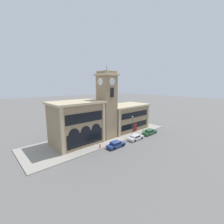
# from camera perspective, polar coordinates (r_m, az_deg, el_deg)

# --- Properties ---
(ground_plane) EXTENTS (300.00, 300.00, 0.00)m
(ground_plane) POSITION_cam_1_polar(r_m,az_deg,el_deg) (36.21, 2.86, -11.51)
(ground_plane) COLOR #605E5B
(sidewalk_kerb) EXTENTS (39.29, 12.06, 0.15)m
(sidewalk_kerb) POSITION_cam_1_polar(r_m,az_deg,el_deg) (40.36, -3.31, -9.05)
(sidewalk_kerb) COLOR gray
(sidewalk_kerb) RESTS_ON ground_plane
(clock_tower) EXTENTS (4.49, 4.49, 17.85)m
(clock_tower) POSITION_cam_1_polar(r_m,az_deg,el_deg) (37.25, -1.97, 2.49)
(clock_tower) COLOR #937A5B
(clock_tower) RESTS_ON ground_plane
(town_hall_left_wing) EXTENTS (11.48, 8.14, 9.83)m
(town_hall_left_wing) POSITION_cam_1_polar(r_m,az_deg,el_deg) (35.10, -13.34, -4.00)
(town_hall_left_wing) COLOR #937A5B
(town_hall_left_wing) RESTS_ON ground_plane
(town_hall_right_wing) EXTENTS (14.15, 8.14, 7.64)m
(town_hall_right_wing) POSITION_cam_1_polar(r_m,az_deg,el_deg) (45.45, 5.16, -1.90)
(town_hall_right_wing) COLOR #937A5B
(town_hall_right_wing) RESTS_ON ground_plane
(parked_car_near) EXTENTS (4.31, 1.82, 1.35)m
(parked_car_near) POSITION_cam_1_polar(r_m,az_deg,el_deg) (33.33, 1.47, -12.18)
(parked_car_near) COLOR navy
(parked_car_near) RESTS_ON ground_plane
(parked_car_mid) EXTENTS (4.45, 1.89, 1.27)m
(parked_car_mid) POSITION_cam_1_polar(r_m,az_deg,el_deg) (38.05, 8.94, -9.44)
(parked_car_mid) COLOR silver
(parked_car_mid) RESTS_ON ground_plane
(parked_car_far) EXTENTS (4.83, 1.75, 1.38)m
(parked_car_far) POSITION_cam_1_polar(r_m,az_deg,el_deg) (42.78, 14.13, -7.31)
(parked_car_far) COLOR #285633
(parked_car_far) RESTS_ON ground_plane
(street_lamp) EXTENTS (0.36, 0.36, 5.50)m
(street_lamp) POSITION_cam_1_polar(r_m,az_deg,el_deg) (38.71, 7.74, -4.24)
(street_lamp) COLOR #4C4C51
(street_lamp) RESTS_ON sidewalk_kerb
(bollard) EXTENTS (0.18, 0.18, 1.06)m
(bollard) POSITION_cam_1_polar(r_m,az_deg,el_deg) (43.50, 11.74, -6.98)
(bollard) COLOR black
(bollard) RESTS_ON sidewalk_kerb
(fire_hydrant) EXTENTS (0.22, 0.22, 0.87)m
(fire_hydrant) POSITION_cam_1_polar(r_m,az_deg,el_deg) (32.95, -4.57, -12.75)
(fire_hydrant) COLOR red
(fire_hydrant) RESTS_ON sidewalk_kerb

